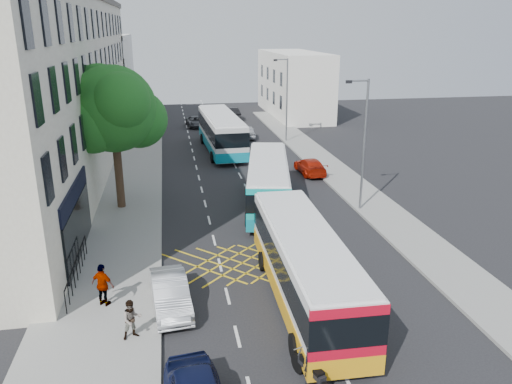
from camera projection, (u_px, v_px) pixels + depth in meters
name	position (u px, v px, depth m)	size (l,w,h in m)	color
ground	(320.00, 328.00, 19.18)	(120.00, 120.00, 0.00)	black
pavement_left	(122.00, 207.00, 31.76)	(5.00, 70.00, 0.15)	gray
pavement_right	(360.00, 193.00, 34.43)	(3.00, 70.00, 0.15)	gray
terrace_main	(49.00, 86.00, 37.60)	(8.30, 45.00, 13.50)	beige
terrace_far	(99.00, 74.00, 66.66)	(8.00, 20.00, 10.00)	silver
building_right	(293.00, 84.00, 64.61)	(6.00, 18.00, 8.00)	silver
street_tree	(113.00, 110.00, 29.77)	(6.30, 5.70, 8.80)	#382619
lamp_near	(363.00, 139.00, 29.98)	(1.45, 0.15, 8.00)	slate
lamp_far	(286.00, 96.00, 48.66)	(1.45, 0.15, 8.00)	slate
railings	(77.00, 269.00, 22.29)	(0.08, 5.60, 1.14)	black
bus_near	(305.00, 265.00, 20.60)	(2.95, 11.12, 3.11)	silver
bus_mid	(268.00, 182.00, 31.81)	(4.49, 10.94, 3.00)	silver
bus_far	(221.00, 132.00, 45.98)	(3.42, 12.34, 3.44)	silver
motorbike	(313.00, 362.00, 15.73)	(0.90, 2.22, 2.03)	black
parked_car_silver	(170.00, 293.00, 20.34)	(1.42, 4.06, 1.34)	#B0B2B8
red_hatchback	(310.00, 166.00, 39.14)	(1.73, 4.26, 1.24)	#A51907
distant_car_grey	(196.00, 122.00, 57.64)	(1.93, 4.18, 1.16)	#3A3C41
distant_car_silver	(247.00, 131.00, 51.88)	(1.55, 3.86, 1.32)	#B1B3B9
distant_car_dark	(231.00, 113.00, 62.28)	(1.56, 4.46, 1.47)	black
pedestrian_near	(132.00, 319.00, 18.10)	(0.74, 0.58, 1.52)	gray
pedestrian_far	(103.00, 285.00, 20.21)	(1.07, 0.44, 1.82)	gray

